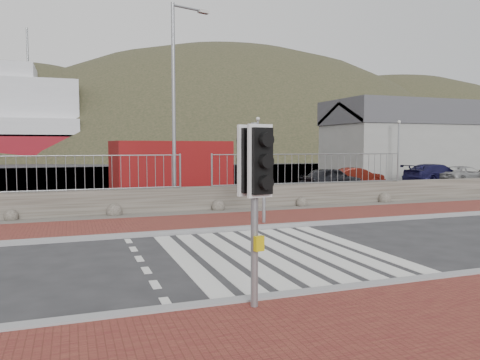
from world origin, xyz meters
name	(u,v)px	position (x,y,z in m)	size (l,w,h in m)	color
ground	(276,253)	(0.00, 0.00, 0.00)	(220.00, 220.00, 0.00)	#28282B
sidewalk_near	(440,335)	(0.00, -5.00, 0.04)	(40.00, 4.00, 0.08)	brown
sidewalk_far	(218,221)	(0.00, 4.50, 0.04)	(40.00, 3.00, 0.08)	brown
kerb_near	(351,289)	(0.00, -3.00, 0.05)	(40.00, 0.25, 0.12)	gray
kerb_far	(233,229)	(0.00, 3.00, 0.05)	(40.00, 0.25, 0.12)	gray
zebra_crossing	(276,253)	(0.00, 0.00, 0.01)	(4.62, 5.60, 0.01)	silver
gravel_strip	(201,213)	(0.00, 6.50, 0.03)	(40.00, 1.50, 0.06)	#59544C
stone_wall	(195,199)	(0.00, 7.30, 0.45)	(40.00, 0.60, 0.90)	#4D483F
railing	(196,163)	(0.00, 7.15, 1.82)	(18.07, 0.07, 1.22)	gray
quay	(130,177)	(0.00, 27.90, 0.00)	(120.00, 40.00, 0.50)	#4C4C4F
water	(102,162)	(0.00, 62.90, 0.00)	(220.00, 50.00, 0.05)	#3F4C54
harbor_building	(407,139)	(20.00, 19.90, 2.93)	(12.20, 6.20, 5.80)	#9E9E99
hills_backdrop	(130,269)	(6.74, 87.90, -23.05)	(254.00, 90.00, 100.00)	#272D1B
traffic_signal_near	(255,177)	(-1.86, -3.32, 1.98)	(0.43, 0.31, 2.75)	gray
traffic_signal_far	(263,160)	(1.18, 3.62, 2.00)	(0.68, 0.41, 2.76)	gray
streetlight	(177,95)	(-0.49, 8.14, 4.37)	(1.61, 0.64, 7.77)	gray
shipping_container	(172,165)	(1.03, 16.61, 1.35)	(6.49, 2.70, 2.70)	maroon
car_a	(331,179)	(9.17, 12.91, 0.63)	(1.48, 3.68, 1.26)	black
car_b	(357,176)	(12.36, 15.18, 0.54)	(1.15, 3.31, 1.09)	#50120B
car_c	(435,174)	(17.20, 13.81, 0.66)	(1.84, 4.53, 1.32)	#131239
car_d	(463,176)	(18.75, 13.10, 0.59)	(1.95, 4.23, 1.18)	gray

